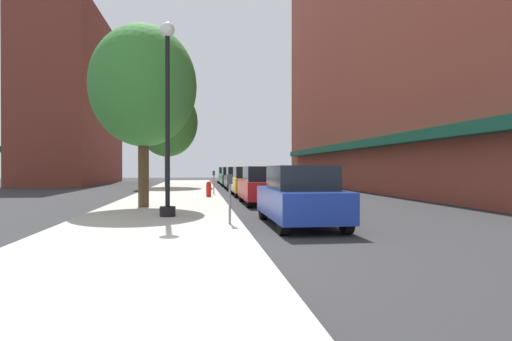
{
  "coord_description": "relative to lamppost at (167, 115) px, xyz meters",
  "views": [
    {
      "loc": [
        1.26,
        -7.59,
        1.6
      ],
      "look_at": [
        5.2,
        22.35,
        1.41
      ],
      "focal_mm": 30.19,
      "sensor_mm": 36.0,
      "label": 1
    }
  ],
  "objects": [
    {
      "name": "car_red",
      "position": [
        3.71,
        5.25,
        -2.39
      ],
      "size": [
        1.8,
        4.3,
        1.66
      ],
      "rotation": [
        0.0,
        0.0,
        -0.02
      ],
      "color": "black",
      "rests_on": "ground"
    },
    {
      "name": "car_green",
      "position": [
        3.71,
        23.86,
        -2.39
      ],
      "size": [
        1.8,
        4.3,
        1.66
      ],
      "rotation": [
        0.0,
        0.0,
        -0.03
      ],
      "color": "black",
      "rests_on": "ground"
    },
    {
      "name": "fire_hydrant",
      "position": [
        1.43,
        8.79,
        -2.68
      ],
      "size": [
        0.33,
        0.26,
        0.79
      ],
      "color": "red",
      "rests_on": "sidewalk_slab"
    },
    {
      "name": "lamppost",
      "position": [
        0.0,
        0.0,
        0.0
      ],
      "size": [
        0.48,
        0.48,
        5.9
      ],
      "color": "black",
      "rests_on": "sidewalk_slab"
    },
    {
      "name": "car_yellow",
      "position": [
        3.71,
        10.97,
        -2.39
      ],
      "size": [
        1.8,
        4.3,
        1.66
      ],
      "rotation": [
        0.0,
        0.0,
        0.01
      ],
      "color": "black",
      "rests_on": "ground"
    },
    {
      "name": "parking_meter_far",
      "position": [
        1.76,
        10.82,
        -2.25
      ],
      "size": [
        0.14,
        0.09,
        1.31
      ],
      "color": "slate",
      "rests_on": "sidewalk_slab"
    },
    {
      "name": "parking_meter_near",
      "position": [
        1.76,
        -1.99,
        -2.25
      ],
      "size": [
        0.14,
        0.09,
        1.31
      ],
      "color": "slate",
      "rests_on": "sidewalk_slab"
    },
    {
      "name": "car_black",
      "position": [
        3.71,
        17.45,
        -2.39
      ],
      "size": [
        1.8,
        4.3,
        1.66
      ],
      "rotation": [
        0.0,
        0.0,
        0.04
      ],
      "color": "black",
      "rests_on": "ground"
    },
    {
      "name": "building_far_background",
      "position": [
        -11.31,
        31.28,
        4.91
      ],
      "size": [
        6.8,
        18.0,
        16.27
      ],
      "color": "brown",
      "rests_on": "ground"
    },
    {
      "name": "sidewalk_slab",
      "position": [
        -0.29,
        13.28,
        -3.14
      ],
      "size": [
        4.8,
        50.0,
        0.12
      ],
      "primitive_type": "cube",
      "color": "#B7B2A8",
      "rests_on": "ground"
    },
    {
      "name": "car_white",
      "position": [
        3.71,
        30.93,
        -2.39
      ],
      "size": [
        1.8,
        4.3,
        1.66
      ],
      "rotation": [
        0.0,
        0.0,
        0.03
      ],
      "color": "black",
      "rests_on": "ground"
    },
    {
      "name": "ground_plane",
      "position": [
        3.71,
        12.28,
        -3.2
      ],
      "size": [
        90.0,
        90.0,
        0.0
      ],
      "primitive_type": "plane",
      "color": "#2D2D30"
    },
    {
      "name": "tree_near",
      "position": [
        -1.52,
        20.76,
        1.95
      ],
      "size": [
        4.7,
        4.7,
        7.74
      ],
      "color": "#4C3823",
      "rests_on": "sidewalk_slab"
    },
    {
      "name": "tree_mid",
      "position": [
        -1.13,
        3.34,
        1.48
      ],
      "size": [
        3.99,
        3.99,
        6.88
      ],
      "color": "#4C3823",
      "rests_on": "sidewalk_slab"
    },
    {
      "name": "car_blue",
      "position": [
        3.71,
        -1.76,
        -2.39
      ],
      "size": [
        1.8,
        4.3,
        1.66
      ],
      "rotation": [
        0.0,
        0.0,
        0.0
      ],
      "color": "black",
      "rests_on": "ground"
    }
  ]
}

